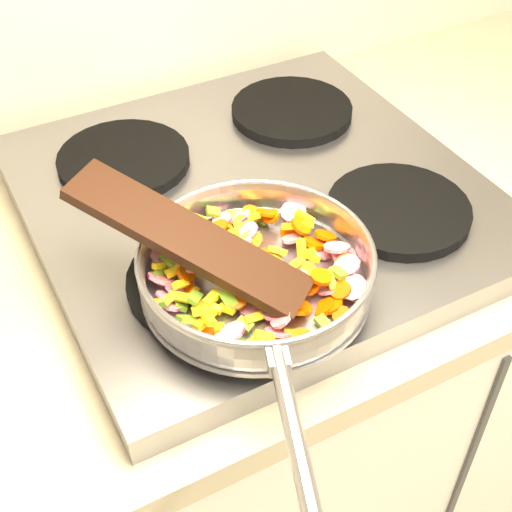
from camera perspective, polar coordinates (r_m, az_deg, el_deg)
name	(u,v)px	position (r m, az deg, el deg)	size (l,w,h in m)	color
cooktop	(255,200)	(1.00, -0.06, 4.54)	(0.60, 0.60, 0.04)	#939399
grate_fl	(207,281)	(0.85, -3.97, -1.97)	(0.19, 0.19, 0.02)	black
grate_fr	(399,210)	(0.96, 11.34, 3.64)	(0.19, 0.19, 0.02)	black
grate_bl	(124,159)	(1.05, -10.54, 7.61)	(0.19, 0.19, 0.02)	black
grate_br	(292,111)	(1.14, 2.88, 11.54)	(0.19, 0.19, 0.02)	black
saute_pan	(256,269)	(0.80, 0.03, -1.06)	(0.31, 0.46, 0.05)	#9E9EA5
vegetable_heap	(252,270)	(0.82, -0.35, -1.11)	(0.25, 0.25, 0.05)	olive
wooden_spatula	(188,239)	(0.79, -5.45, 1.39)	(0.29, 0.07, 0.01)	black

